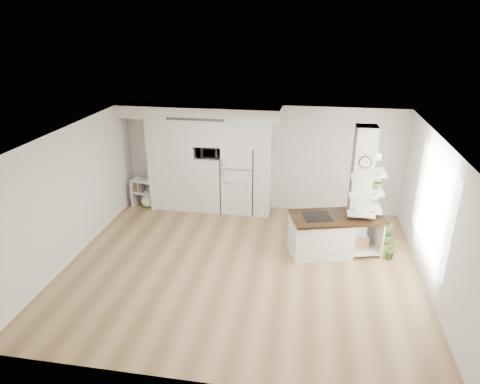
% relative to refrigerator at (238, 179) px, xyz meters
% --- Properties ---
extents(floor, '(7.00, 6.00, 0.01)m').
position_rel_refrigerator_xyz_m(floor, '(0.53, -2.68, -0.88)').
color(floor, tan).
rests_on(floor, ground).
extents(room, '(7.04, 6.04, 2.72)m').
position_rel_refrigerator_xyz_m(room, '(0.53, -2.68, 0.98)').
color(room, white).
rests_on(room, ground).
extents(cabinet_wall, '(4.00, 0.71, 2.70)m').
position_rel_refrigerator_xyz_m(cabinet_wall, '(-0.92, -0.01, 0.63)').
color(cabinet_wall, silver).
rests_on(cabinet_wall, floor).
extents(refrigerator, '(0.78, 0.69, 1.75)m').
position_rel_refrigerator_xyz_m(refrigerator, '(0.00, 0.00, 0.00)').
color(refrigerator, white).
rests_on(refrigerator, floor).
extents(column, '(0.69, 0.90, 2.70)m').
position_rel_refrigerator_xyz_m(column, '(2.90, -1.55, 0.48)').
color(column, silver).
rests_on(column, floor).
extents(window, '(0.00, 2.40, 2.40)m').
position_rel_refrigerator_xyz_m(window, '(4.00, -2.38, 0.62)').
color(window, white).
rests_on(window, room).
extents(pendant_light, '(0.12, 0.12, 0.10)m').
position_rel_refrigerator_xyz_m(pendant_light, '(2.23, -2.53, 1.24)').
color(pendant_light, white).
rests_on(pendant_light, room).
extents(kitchen_island, '(2.06, 1.38, 1.42)m').
position_rel_refrigerator_xyz_m(kitchen_island, '(2.18, -1.82, -0.43)').
color(kitchen_island, silver).
rests_on(kitchen_island, floor).
extents(bookshelf, '(0.68, 0.46, 0.75)m').
position_rel_refrigerator_xyz_m(bookshelf, '(-2.45, -0.19, -0.55)').
color(bookshelf, silver).
rests_on(bookshelf, floor).
extents(floor_plant_a, '(0.28, 0.23, 0.48)m').
position_rel_refrigerator_xyz_m(floor_plant_a, '(3.52, -1.87, -0.64)').
color(floor_plant_a, '#3C6829').
rests_on(floor_plant_a, floor).
extents(floor_plant_b, '(0.37, 0.37, 0.51)m').
position_rel_refrigerator_xyz_m(floor_plant_b, '(3.52, -1.18, -0.62)').
color(floor_plant_b, '#3C6829').
rests_on(floor_plant_b, floor).
extents(microwave, '(0.54, 0.37, 0.30)m').
position_rel_refrigerator_xyz_m(microwave, '(-0.75, -0.06, 0.69)').
color(microwave, '#2D2D2D').
rests_on(microwave, cabinet_wall).
extents(shelf_plant, '(0.27, 0.23, 0.30)m').
position_rel_refrigerator_xyz_m(shelf_plant, '(3.15, -1.38, 0.65)').
color(shelf_plant, '#3C6829').
rests_on(shelf_plant, column).
extents(decor_bowl, '(0.22, 0.22, 0.05)m').
position_rel_refrigerator_xyz_m(decor_bowl, '(2.82, -1.78, 0.13)').
color(decor_bowl, white).
rests_on(decor_bowl, column).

